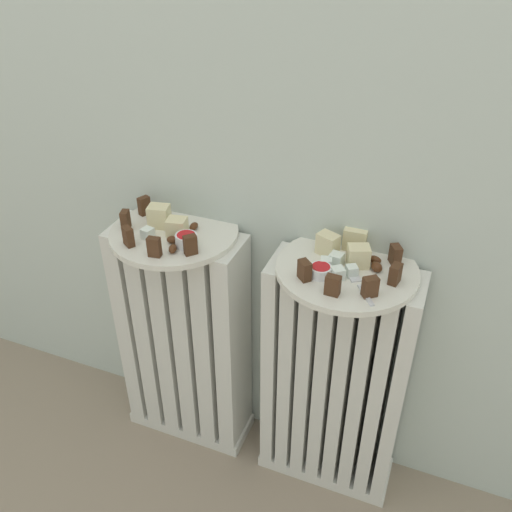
# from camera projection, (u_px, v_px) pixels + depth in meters

# --- Properties ---
(radiator_left) EXTENTS (0.31, 0.12, 0.58)m
(radiator_left) POSITION_uv_depth(u_px,v_px,m) (185.00, 341.00, 1.30)
(radiator_left) COLOR silver
(radiator_left) RESTS_ON ground_plane
(radiator_right) EXTENTS (0.31, 0.12, 0.58)m
(radiator_right) POSITION_uv_depth(u_px,v_px,m) (334.00, 383.00, 1.19)
(radiator_right) COLOR silver
(radiator_right) RESTS_ON ground_plane
(plate_left) EXTENTS (0.27, 0.27, 0.01)m
(plate_left) POSITION_uv_depth(u_px,v_px,m) (174.00, 233.00, 1.13)
(plate_left) COLOR silver
(plate_left) RESTS_ON radiator_left
(plate_right) EXTENTS (0.27, 0.27, 0.01)m
(plate_right) POSITION_uv_depth(u_px,v_px,m) (347.00, 270.00, 1.02)
(plate_right) COLOR silver
(plate_right) RESTS_ON radiator_right
(dark_cake_slice_left_0) EXTENTS (0.02, 0.03, 0.04)m
(dark_cake_slice_left_0) POSITION_uv_depth(u_px,v_px,m) (144.00, 206.00, 1.18)
(dark_cake_slice_left_0) COLOR #472B19
(dark_cake_slice_left_0) RESTS_ON plate_left
(dark_cake_slice_left_1) EXTENTS (0.02, 0.03, 0.04)m
(dark_cake_slice_left_1) POSITION_uv_depth(u_px,v_px,m) (125.00, 220.00, 1.12)
(dark_cake_slice_left_1) COLOR #472B19
(dark_cake_slice_left_1) RESTS_ON plate_left
(dark_cake_slice_left_2) EXTENTS (0.03, 0.03, 0.04)m
(dark_cake_slice_left_2) POSITION_uv_depth(u_px,v_px,m) (128.00, 237.00, 1.07)
(dark_cake_slice_left_2) COLOR #472B19
(dark_cake_slice_left_2) RESTS_ON plate_left
(dark_cake_slice_left_3) EXTENTS (0.03, 0.02, 0.04)m
(dark_cake_slice_left_3) POSITION_uv_depth(u_px,v_px,m) (154.00, 247.00, 1.04)
(dark_cake_slice_left_3) COLOR #472B19
(dark_cake_slice_left_3) RESTS_ON plate_left
(dark_cake_slice_left_4) EXTENTS (0.03, 0.03, 0.04)m
(dark_cake_slice_left_4) POSITION_uv_depth(u_px,v_px,m) (190.00, 245.00, 1.04)
(dark_cake_slice_left_4) COLOR #472B19
(dark_cake_slice_left_4) RESTS_ON plate_left
(marble_cake_slice_left_0) EXTENTS (0.04, 0.04, 0.04)m
(marble_cake_slice_left_0) POSITION_uv_depth(u_px,v_px,m) (177.00, 227.00, 1.10)
(marble_cake_slice_left_0) COLOR beige
(marble_cake_slice_left_0) RESTS_ON plate_left
(marble_cake_slice_left_1) EXTENTS (0.05, 0.04, 0.05)m
(marble_cake_slice_left_1) POSITION_uv_depth(u_px,v_px,m) (159.00, 216.00, 1.13)
(marble_cake_slice_left_1) COLOR beige
(marble_cake_slice_left_1) RESTS_ON plate_left
(turkish_delight_left_0) EXTENTS (0.02, 0.02, 0.02)m
(turkish_delight_left_0) POSITION_uv_depth(u_px,v_px,m) (175.00, 222.00, 1.14)
(turkish_delight_left_0) COLOR white
(turkish_delight_left_0) RESTS_ON plate_left
(turkish_delight_left_1) EXTENTS (0.03, 0.03, 0.02)m
(turkish_delight_left_1) POSITION_uv_depth(u_px,v_px,m) (148.00, 233.00, 1.10)
(turkish_delight_left_1) COLOR white
(turkish_delight_left_1) RESTS_ON plate_left
(medjool_date_left_0) EXTENTS (0.02, 0.03, 0.01)m
(medjool_date_left_0) POSITION_uv_depth(u_px,v_px,m) (194.00, 226.00, 1.13)
(medjool_date_left_0) COLOR #4C2814
(medjool_date_left_0) RESTS_ON plate_left
(medjool_date_left_1) EXTENTS (0.03, 0.02, 0.01)m
(medjool_date_left_1) POSITION_uv_depth(u_px,v_px,m) (172.00, 240.00, 1.08)
(medjool_date_left_1) COLOR #4C2814
(medjool_date_left_1) RESTS_ON plate_left
(medjool_date_left_2) EXTENTS (0.02, 0.03, 0.01)m
(medjool_date_left_2) POSITION_uv_depth(u_px,v_px,m) (173.00, 249.00, 1.06)
(medjool_date_left_2) COLOR #4C2814
(medjool_date_left_2) RESTS_ON plate_left
(jam_bowl_left) EXTENTS (0.04, 0.04, 0.03)m
(jam_bowl_left) POSITION_uv_depth(u_px,v_px,m) (186.00, 240.00, 1.07)
(jam_bowl_left) COLOR white
(jam_bowl_left) RESTS_ON plate_left
(dark_cake_slice_right_0) EXTENTS (0.03, 0.03, 0.04)m
(dark_cake_slice_right_0) POSITION_uv_depth(u_px,v_px,m) (305.00, 270.00, 0.97)
(dark_cake_slice_right_0) COLOR #472B19
(dark_cake_slice_right_0) RESTS_ON plate_right
(dark_cake_slice_right_1) EXTENTS (0.03, 0.02, 0.04)m
(dark_cake_slice_right_1) POSITION_uv_depth(u_px,v_px,m) (333.00, 285.00, 0.94)
(dark_cake_slice_right_1) COLOR #472B19
(dark_cake_slice_right_1) RESTS_ON plate_right
(dark_cake_slice_right_2) EXTENTS (0.03, 0.03, 0.04)m
(dark_cake_slice_right_2) POSITION_uv_depth(u_px,v_px,m) (370.00, 287.00, 0.93)
(dark_cake_slice_right_2) COLOR #472B19
(dark_cake_slice_right_2) RESTS_ON plate_right
(dark_cake_slice_right_3) EXTENTS (0.02, 0.03, 0.04)m
(dark_cake_slice_right_3) POSITION_uv_depth(u_px,v_px,m) (395.00, 274.00, 0.96)
(dark_cake_slice_right_3) COLOR #472B19
(dark_cake_slice_right_3) RESTS_ON plate_right
(dark_cake_slice_right_4) EXTENTS (0.03, 0.03, 0.04)m
(dark_cake_slice_right_4) POSITION_uv_depth(u_px,v_px,m) (395.00, 255.00, 1.02)
(dark_cake_slice_right_4) COLOR #472B19
(dark_cake_slice_right_4) RESTS_ON plate_right
(marble_cake_slice_right_0) EXTENTS (0.05, 0.04, 0.04)m
(marble_cake_slice_right_0) POSITION_uv_depth(u_px,v_px,m) (356.00, 238.00, 1.06)
(marble_cake_slice_right_0) COLOR beige
(marble_cake_slice_right_0) RESTS_ON plate_right
(marble_cake_slice_right_1) EXTENTS (0.05, 0.04, 0.04)m
(marble_cake_slice_right_1) POSITION_uv_depth(u_px,v_px,m) (328.00, 244.00, 1.04)
(marble_cake_slice_right_1) COLOR beige
(marble_cake_slice_right_1) RESTS_ON plate_right
(marble_cake_slice_right_2) EXTENTS (0.05, 0.04, 0.04)m
(marble_cake_slice_right_2) POSITION_uv_depth(u_px,v_px,m) (358.00, 256.00, 1.01)
(marble_cake_slice_right_2) COLOR beige
(marble_cake_slice_right_2) RESTS_ON plate_right
(turkish_delight_right_0) EXTENTS (0.03, 0.03, 0.02)m
(turkish_delight_right_0) POSITION_uv_depth(u_px,v_px,m) (338.00, 273.00, 0.98)
(turkish_delight_right_0) COLOR white
(turkish_delight_right_0) RESTS_ON plate_right
(turkish_delight_right_1) EXTENTS (0.03, 0.03, 0.02)m
(turkish_delight_right_1) POSITION_uv_depth(u_px,v_px,m) (352.00, 271.00, 0.99)
(turkish_delight_right_1) COLOR white
(turkish_delight_right_1) RESTS_ON plate_right
(turkish_delight_right_2) EXTENTS (0.03, 0.03, 0.02)m
(turkish_delight_right_2) POSITION_uv_depth(u_px,v_px,m) (336.00, 259.00, 1.02)
(turkish_delight_right_2) COLOR white
(turkish_delight_right_2) RESTS_ON plate_right
(turkish_delight_right_3) EXTENTS (0.03, 0.03, 0.02)m
(turkish_delight_right_3) POSITION_uv_depth(u_px,v_px,m) (326.00, 263.00, 1.01)
(turkish_delight_right_3) COLOR white
(turkish_delight_right_3) RESTS_ON plate_right
(medjool_date_right_0) EXTENTS (0.03, 0.02, 0.01)m
(medjool_date_right_0) POSITION_uv_depth(u_px,v_px,m) (375.00, 260.00, 1.02)
(medjool_date_right_0) COLOR #4C2814
(medjool_date_right_0) RESTS_ON plate_right
(medjool_date_right_1) EXTENTS (0.03, 0.03, 0.02)m
(medjool_date_right_1) POSITION_uv_depth(u_px,v_px,m) (377.00, 267.00, 1.00)
(medjool_date_right_1) COLOR #4C2814
(medjool_date_right_1) RESTS_ON plate_right
(jam_bowl_right) EXTENTS (0.04, 0.04, 0.02)m
(jam_bowl_right) POSITION_uv_depth(u_px,v_px,m) (321.00, 270.00, 0.99)
(jam_bowl_right) COLOR white
(jam_bowl_right) RESTS_ON plate_right
(fork) EXTENTS (0.06, 0.09, 0.00)m
(fork) POSITION_uv_depth(u_px,v_px,m) (360.00, 287.00, 0.96)
(fork) COLOR silver
(fork) RESTS_ON plate_right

